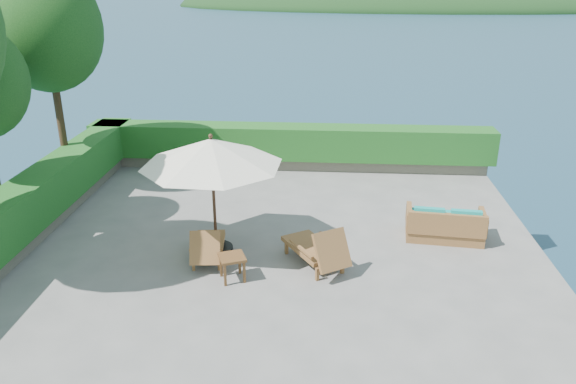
# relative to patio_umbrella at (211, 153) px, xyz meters

# --- Properties ---
(ground) EXTENTS (12.00, 12.00, 0.00)m
(ground) POSITION_rel_patio_umbrella_xyz_m (1.22, 0.10, -2.28)
(ground) COLOR gray
(ground) RESTS_ON ground
(foundation) EXTENTS (12.00, 12.00, 3.00)m
(foundation) POSITION_rel_patio_umbrella_xyz_m (1.22, 0.10, -3.83)
(foundation) COLOR #5A5147
(foundation) RESTS_ON ocean
(ocean) EXTENTS (600.00, 600.00, 0.00)m
(ocean) POSITION_rel_patio_umbrella_xyz_m (1.22, 0.10, -5.28)
(ocean) COLOR #19344F
(ocean) RESTS_ON ground
(offshore_island) EXTENTS (126.00, 57.60, 12.60)m
(offshore_island) POSITION_rel_patio_umbrella_xyz_m (26.22, 140.10, -5.28)
(offshore_island) COLOR black
(offshore_island) RESTS_ON ocean
(planter_wall_far) EXTENTS (12.00, 0.60, 0.36)m
(planter_wall_far) POSITION_rel_patio_umbrella_xyz_m (1.22, 5.70, -2.10)
(planter_wall_far) COLOR gray
(planter_wall_far) RESTS_ON ground
(planter_wall_left) EXTENTS (0.60, 12.00, 0.36)m
(planter_wall_left) POSITION_rel_patio_umbrella_xyz_m (-4.38, 0.10, -2.10)
(planter_wall_left) COLOR gray
(planter_wall_left) RESTS_ON ground
(hedge_far) EXTENTS (12.40, 0.90, 1.00)m
(hedge_far) POSITION_rel_patio_umbrella_xyz_m (1.22, 5.70, -1.43)
(hedge_far) COLOR #164D18
(hedge_far) RESTS_ON planter_wall_far
(hedge_left) EXTENTS (0.90, 12.40, 1.00)m
(hedge_left) POSITION_rel_patio_umbrella_xyz_m (-4.38, 0.10, -1.43)
(hedge_left) COLOR #164D18
(hedge_left) RESTS_ON planter_wall_left
(tree_far) EXTENTS (2.80, 2.80, 6.03)m
(tree_far) POSITION_rel_patio_umbrella_xyz_m (-4.78, 3.30, 2.13)
(tree_far) COLOR #3F2A18
(tree_far) RESTS_ON ground
(patio_umbrella) EXTENTS (3.85, 3.85, 2.70)m
(patio_umbrella) POSITION_rel_patio_umbrella_xyz_m (0.00, 0.00, 0.00)
(patio_umbrella) COLOR black
(patio_umbrella) RESTS_ON ground
(lounge_left) EXTENTS (0.78, 1.57, 0.87)m
(lounge_left) POSITION_rel_patio_umbrella_xyz_m (-0.10, -0.42, -1.91)
(lounge_left) COLOR brown
(lounge_left) RESTS_ON ground
(lounge_right) EXTENTS (1.54, 1.85, 1.00)m
(lounge_right) POSITION_rel_patio_umbrella_xyz_m (2.24, -0.51, -1.86)
(lounge_right) COLOR brown
(lounge_right) RESTS_ON ground
(side_table) EXTENTS (0.65, 0.65, 0.53)m
(side_table) POSITION_rel_patio_umbrella_xyz_m (0.56, -1.17, -1.84)
(side_table) COLOR brown
(side_table) RESTS_ON ground
(wicker_loveseat) EXTENTS (1.84, 1.07, 0.86)m
(wicker_loveseat) POSITION_rel_patio_umbrella_xyz_m (5.12, 0.98, -1.94)
(wicker_loveseat) COLOR brown
(wicker_loveseat) RESTS_ON ground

